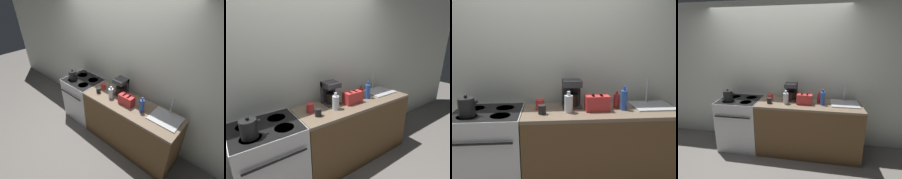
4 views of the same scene
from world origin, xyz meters
TOP-DOWN VIEW (x-y plane):
  - ground_plane at (0.00, 0.00)m, footprint 12.00×12.00m
  - wall_back at (0.00, 0.69)m, footprint 8.00×0.05m
  - stove at (-0.62, 0.32)m, footprint 0.72×0.67m
  - counter_block at (0.61, 0.30)m, footprint 1.72×0.59m
  - kettle at (-0.78, 0.20)m, footprint 0.20×0.16m
  - toaster at (0.54, 0.27)m, footprint 0.25×0.14m
  - coffee_maker at (0.29, 0.45)m, footprint 0.21×0.21m
  - sink_tray at (1.20, 0.37)m, footprint 0.45×0.37m
  - bottle_clear at (0.23, 0.23)m, footprint 0.09×0.09m
  - bottle_blue at (0.83, 0.27)m, footprint 0.07×0.07m
  - bottle_red at (0.78, 0.35)m, footprint 0.07×0.07m
  - cup_black at (-0.04, 0.20)m, footprint 0.08×0.08m
  - cup_red at (-0.07, 0.35)m, footprint 0.09×0.09m

SIDE VIEW (x-z plane):
  - ground_plane at x=0.00m, z-range 0.00..0.00m
  - counter_block at x=0.61m, z-range 0.00..0.91m
  - stove at x=-0.62m, z-range 0.01..0.92m
  - sink_tray at x=1.20m, z-range 0.79..1.07m
  - cup_black at x=-0.04m, z-range 0.91..1.00m
  - cup_red at x=-0.07m, z-range 0.91..1.02m
  - bottle_red at x=0.78m, z-range 0.89..1.08m
  - toaster at x=0.54m, z-range 0.91..1.08m
  - kettle at x=-0.78m, z-range 0.89..1.11m
  - bottle_clear at x=0.23m, z-range 0.89..1.12m
  - bottle_blue at x=0.83m, z-range 0.89..1.15m
  - coffee_maker at x=0.29m, z-range 0.91..1.22m
  - wall_back at x=0.00m, z-range 0.00..2.60m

